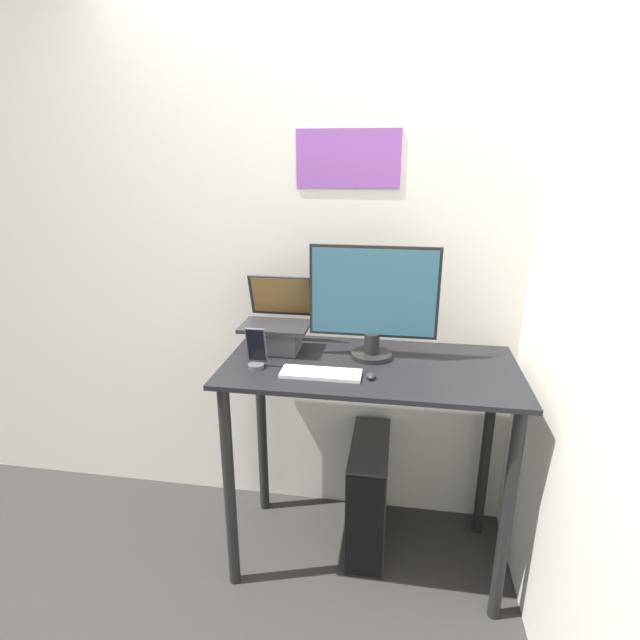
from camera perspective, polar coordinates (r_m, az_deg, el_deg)
ground_plane at (r=2.37m, az=4.37°, el=-29.96°), size 12.00×12.00×0.00m
wall_back at (r=2.32m, az=6.64°, el=6.46°), size 6.00×0.06×2.60m
wall_side_right at (r=1.75m, az=28.28°, el=0.53°), size 0.05×6.00×2.60m
desk at (r=2.13m, az=5.58°, el=-9.80°), size 1.19×0.60×0.96m
laptop at (r=2.18m, az=-5.01°, el=-1.13°), size 0.29×0.26×0.31m
monitor at (r=2.05m, az=6.16°, el=1.90°), size 0.53×0.17×0.47m
keyboard at (r=1.94m, az=0.11°, el=-6.10°), size 0.31×0.11×0.02m
mouse at (r=1.92m, az=5.85°, el=-6.37°), size 0.03×0.05×0.02m
cell_phone at (r=2.01m, az=-7.30°, el=-3.79°), size 0.08×0.07×0.17m
computer_tower at (r=2.48m, az=5.54°, el=-19.10°), size 0.17×0.48×0.53m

